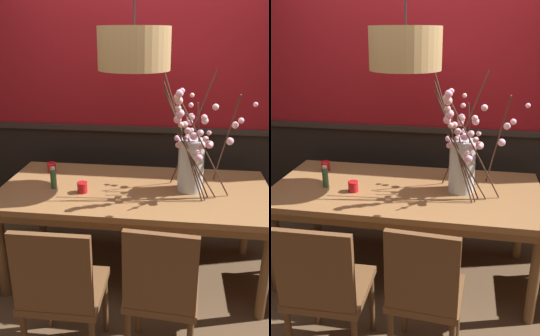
% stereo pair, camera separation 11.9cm
% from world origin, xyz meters
% --- Properties ---
extents(ground_plane, '(24.00, 24.00, 0.00)m').
position_xyz_m(ground_plane, '(0.00, 0.00, 0.00)').
color(ground_plane, brown).
extents(back_wall, '(4.80, 0.14, 2.61)m').
position_xyz_m(back_wall, '(0.00, 0.74, 1.30)').
color(back_wall, black).
rests_on(back_wall, ground).
extents(dining_table, '(2.03, 0.97, 0.75)m').
position_xyz_m(dining_table, '(0.00, 0.00, 0.67)').
color(dining_table, olive).
rests_on(dining_table, ground).
extents(chair_far_side_left, '(0.43, 0.45, 0.96)m').
position_xyz_m(chair_far_side_left, '(-0.26, 0.92, 0.53)').
color(chair_far_side_left, brown).
rests_on(chair_far_side_left, ground).
extents(chair_near_side_left, '(0.45, 0.44, 0.94)m').
position_xyz_m(chair_near_side_left, '(-0.29, -0.92, 0.53)').
color(chair_near_side_left, brown).
rests_on(chair_near_side_left, ground).
extents(chair_far_side_right, '(0.44, 0.47, 0.88)m').
position_xyz_m(chair_far_side_right, '(0.31, 0.92, 0.50)').
color(chair_far_side_right, brown).
rests_on(chair_far_side_right, ground).
extents(chair_near_side_right, '(0.42, 0.41, 0.95)m').
position_xyz_m(chair_near_side_right, '(0.26, -0.87, 0.53)').
color(chair_near_side_right, brown).
rests_on(chair_near_side_right, ground).
extents(vase_with_blossoms, '(0.65, 0.58, 0.86)m').
position_xyz_m(vase_with_blossoms, '(0.42, 0.01, 0.99)').
color(vase_with_blossoms, silver).
rests_on(vase_with_blossoms, dining_table).
extents(candle_holder_nearer_center, '(0.08, 0.08, 0.08)m').
position_xyz_m(candle_holder_nearer_center, '(-0.37, -0.13, 0.80)').
color(candle_holder_nearer_center, red).
rests_on(candle_holder_nearer_center, dining_table).
extents(candle_holder_nearer_edge, '(0.08, 0.08, 0.08)m').
position_xyz_m(candle_holder_nearer_edge, '(-0.73, 0.26, 0.80)').
color(candle_holder_nearer_edge, red).
rests_on(candle_holder_nearer_edge, dining_table).
extents(condiment_bottle, '(0.04, 0.04, 0.17)m').
position_xyz_m(condiment_bottle, '(-0.60, -0.07, 0.83)').
color(condiment_bottle, '#2D5633').
rests_on(condiment_bottle, dining_table).
extents(pendant_lamp, '(0.49, 0.49, 1.00)m').
position_xyz_m(pendant_lamp, '(-0.01, 0.04, 1.76)').
color(pendant_lamp, tan).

